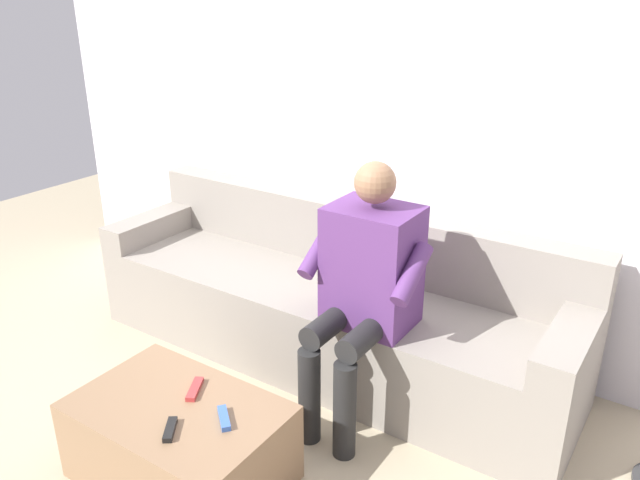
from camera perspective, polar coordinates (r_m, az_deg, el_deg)
ground_plane at (r=3.02m, az=-7.02°, el=-16.52°), size 8.00×8.00×0.00m
back_wall at (r=3.36m, az=5.14°, el=13.03°), size 4.75×0.06×2.70m
couch at (r=3.34m, az=0.82°, el=-6.16°), size 2.62×0.74×0.80m
coffee_table at (r=2.70m, az=-12.68°, el=-17.57°), size 0.83×0.55×0.35m
person_solo_seated at (r=2.74m, az=4.18°, el=-3.69°), size 0.53×0.56×1.21m
remote_blue at (r=2.48m, az=-8.78°, el=-15.81°), size 0.13×0.11×0.02m
remote_red at (r=2.65m, az=-11.39°, el=-13.22°), size 0.10×0.15×0.02m
remote_black at (r=2.46m, az=-13.56°, el=-16.51°), size 0.10×0.12×0.02m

